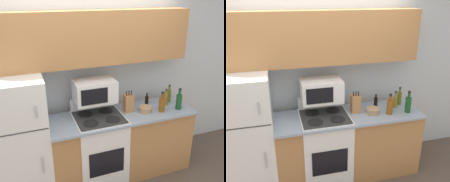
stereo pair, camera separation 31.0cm
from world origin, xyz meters
TOP-DOWN VIEW (x-y plane):
  - wall_back at (0.00, 0.75)m, footprint 8.00×0.05m
  - lower_cabinets at (0.32, 0.30)m, footprint 1.94×0.64m
  - refrigerator at (-0.97, 0.36)m, footprint 0.64×0.74m
  - upper_cabinets at (0.00, 0.55)m, footprint 2.57×0.34m
  - stove at (-0.01, 0.29)m, footprint 0.63×0.62m
  - microwave at (-0.02, 0.41)m, footprint 0.52×0.34m
  - knife_block at (0.42, 0.32)m, footprint 0.12×0.11m
  - bowl at (0.63, 0.23)m, footprint 0.18×0.18m
  - bottle_wine_green at (1.10, 0.15)m, footprint 0.08×0.08m
  - bottle_olive_oil at (1.10, 0.41)m, footprint 0.06×0.06m
  - bottle_whiskey at (0.84, 0.16)m, footprint 0.08×0.08m
  - bottle_soy_sauce at (0.75, 0.43)m, footprint 0.05×0.05m
  - bottle_vinegar at (1.00, 0.32)m, footprint 0.06×0.06m

SIDE VIEW (x-z plane):
  - lower_cabinets at x=0.32m, z-range 0.00..0.94m
  - stove at x=-0.01m, z-range -0.06..1.05m
  - refrigerator at x=-0.97m, z-range 0.00..1.58m
  - bowl at x=0.63m, z-range 0.94..1.02m
  - bottle_soy_sauce at x=0.75m, z-range 0.92..1.10m
  - bottle_vinegar at x=1.00m, z-range 0.91..1.15m
  - bottle_olive_oil at x=1.10m, z-range 0.91..1.17m
  - bottle_whiskey at x=0.84m, z-range 0.91..1.19m
  - bottle_wine_green at x=1.10m, z-range 0.91..1.21m
  - knife_block at x=0.42m, z-range 0.91..1.21m
  - microwave at x=-0.02m, z-range 1.12..1.40m
  - wall_back at x=0.00m, z-range 0.00..2.55m
  - upper_cabinets at x=0.00m, z-range 1.58..2.24m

